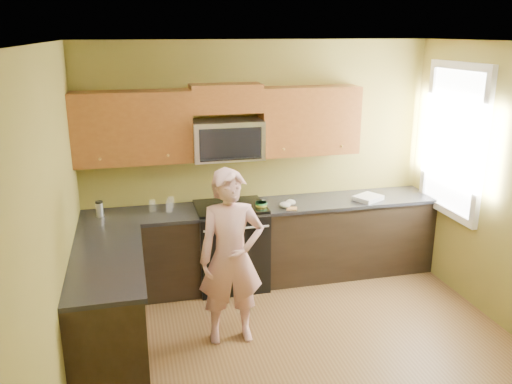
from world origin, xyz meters
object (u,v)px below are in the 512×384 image
object	(u,v)px
microwave	(227,158)
frying_pan	(234,213)
woman	(231,258)
travel_mug	(100,216)
stove	(231,245)
butter_tub	(261,209)

from	to	relation	value
microwave	frying_pan	size ratio (longest dim) A/B	1.55
woman	travel_mug	xyz separation A→B (m)	(-1.17, 1.15, 0.10)
microwave	woman	world-z (taller)	microwave
stove	travel_mug	xyz separation A→B (m)	(-1.38, 0.06, 0.45)
stove	frying_pan	distance (m)	0.54
microwave	travel_mug	world-z (taller)	microwave
frying_pan	woman	bearing A→B (deg)	-124.53
woman	butter_tub	bearing A→B (deg)	64.01
butter_tub	travel_mug	bearing A→B (deg)	174.62
stove	travel_mug	distance (m)	1.45
stove	travel_mug	size ratio (longest dim) A/B	5.73
microwave	butter_tub	world-z (taller)	microwave
frying_pan	travel_mug	bearing A→B (deg)	145.79
frying_pan	stove	bearing A→B (deg)	65.97
travel_mug	microwave	bearing A→B (deg)	2.86
stove	woman	xyz separation A→B (m)	(-0.21, -1.09, 0.35)
butter_tub	travel_mug	world-z (taller)	travel_mug
frying_pan	travel_mug	size ratio (longest dim) A/B	2.96
frying_pan	butter_tub	distance (m)	0.37
frying_pan	butter_tub	bearing A→B (deg)	2.61
woman	frying_pan	world-z (taller)	woman
woman	frying_pan	size ratio (longest dim) A/B	3.35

